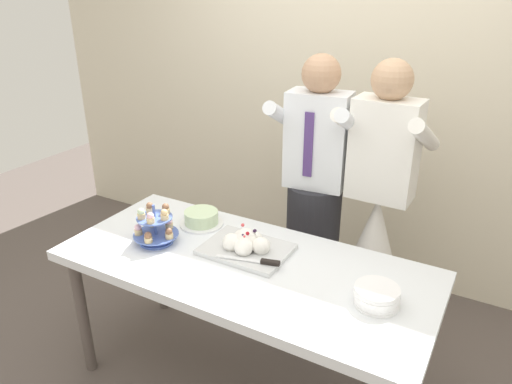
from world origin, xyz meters
TOP-DOWN VIEW (x-y plane):
  - ground_plane at (0.00, 0.00)m, footprint 8.00×8.00m
  - rear_wall at (0.00, 1.46)m, footprint 5.20×0.10m
  - dessert_table at (0.00, 0.00)m, footprint 1.80×0.80m
  - cupcake_stand at (-0.48, -0.06)m, footprint 0.23×0.23m
  - main_cake_tray at (-0.03, 0.08)m, footprint 0.43×0.31m
  - plate_stack at (0.64, -0.01)m, footprint 0.19×0.19m
  - round_cake at (-0.40, 0.21)m, footprint 0.24×0.24m
  - person_groom at (0.06, 0.71)m, footprint 0.50×0.53m
  - person_bride at (0.43, 0.73)m, footprint 0.56×0.56m

SIDE VIEW (x-z plane):
  - ground_plane at x=0.00m, z-range 0.00..0.00m
  - person_bride at x=0.43m, z-range -0.25..1.41m
  - dessert_table at x=0.00m, z-range 0.31..1.09m
  - person_groom at x=0.06m, z-range -0.08..1.58m
  - round_cake at x=-0.40m, z-range 0.77..0.85m
  - plate_stack at x=0.64m, z-range 0.78..0.85m
  - main_cake_tray at x=-0.03m, z-range 0.75..0.88m
  - cupcake_stand at x=-0.48m, z-range 0.76..0.97m
  - rear_wall at x=0.00m, z-range 0.00..2.90m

